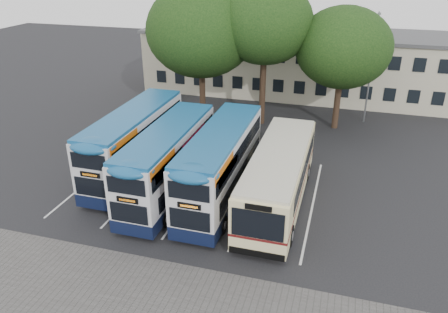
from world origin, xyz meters
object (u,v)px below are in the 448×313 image
Objects in this scene: tree_right at (343,48)px; bus_dd_mid at (169,159)px; bus_single at (279,174)px; lamp_post at (372,63)px; bus_dd_right at (221,162)px; tree_left at (201,30)px; tree_mid at (265,23)px; bus_dd_left at (135,140)px.

bus_dd_mid is (-8.82, -13.92, -4.26)m from tree_right.
bus_dd_mid reaches higher than bus_single.
lamp_post is 0.89× the size of bus_dd_right.
bus_dd_right is (5.35, -12.33, -5.19)m from tree_left.
bus_single is (3.31, 0.42, -0.47)m from bus_dd_right.
tree_right is at bearing -138.58° from lamp_post.
tree_left is 0.99× the size of tree_mid.
bus_single is (-2.44, -13.14, -4.67)m from tree_right.
tree_right is at bearing 45.41° from bus_dd_left.
lamp_post is at bearing 18.01° from tree_mid.
lamp_post is 19.67m from bus_dd_mid.
lamp_post is 9.34m from tree_mid.
tree_mid is 1.11× the size of bus_dd_left.
tree_right is at bearing 57.63° from bus_dd_mid.
tree_right is 17.02m from bus_dd_mid.
tree_left reaches higher than bus_dd_right.
tree_mid reaches higher than bus_dd_left.
tree_mid is 1.03× the size of bus_single.
lamp_post is 3.43m from tree_right.
bus_dd_right is at bearing -112.96° from tree_right.
bus_dd_mid is 6.45m from bus_single.
tree_left reaches higher than bus_dd_left.
bus_dd_left is at bearing -134.59° from tree_right.
tree_right is (11.09, 1.23, -0.98)m from tree_left.
bus_dd_mid is (2.27, -12.68, -5.24)m from tree_left.
lamp_post is 16.24m from bus_single.
tree_right is 0.87× the size of bus_single.
bus_dd_left reaches higher than bus_dd_mid.
tree_left reaches higher than lamp_post.
tree_right is (-2.32, -2.05, 1.47)m from lamp_post.
tree_mid is 1.14× the size of bus_dd_mid.
tree_left is 1.10× the size of bus_dd_left.
bus_single is (3.60, -12.47, -6.35)m from tree_mid.
bus_dd_right is (0.30, -12.89, -5.88)m from tree_mid.
bus_single is (6.38, 0.78, -0.42)m from bus_dd_mid.
tree_left reaches higher than bus_dd_mid.
tree_right is at bearing 6.34° from tree_left.
tree_right is 0.95× the size of bus_dd_right.
tree_mid is at bearing 6.35° from tree_left.
bus_dd_left is 6.34m from bus_dd_right.
tree_mid reaches higher than tree_right.
bus_dd_right is 3.37m from bus_single.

